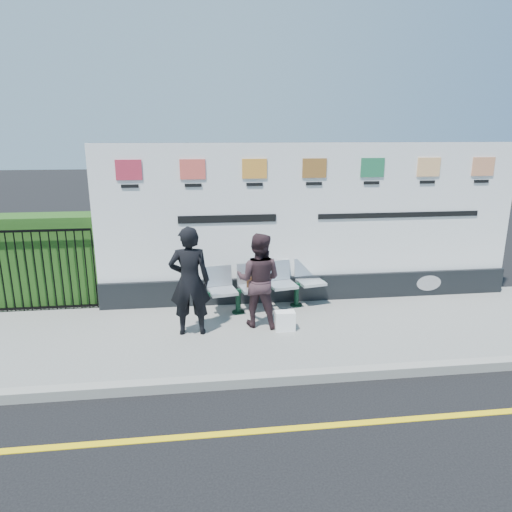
{
  "coord_description": "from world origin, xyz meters",
  "views": [
    {
      "loc": [
        -1.61,
        -4.45,
        3.3
      ],
      "look_at": [
        -0.67,
        3.03,
        1.25
      ],
      "focal_mm": 32.0,
      "sensor_mm": 36.0,
      "label": 1
    }
  ],
  "objects": [
    {
      "name": "ground",
      "position": [
        0.0,
        0.0,
        0.0
      ],
      "size": [
        80.0,
        80.0,
        0.0
      ],
      "primitive_type": "plane",
      "color": "black"
    },
    {
      "name": "pavement",
      "position": [
        0.0,
        2.5,
        0.06
      ],
      "size": [
        14.0,
        3.0,
        0.12
      ],
      "primitive_type": "cube",
      "color": "gray",
      "rests_on": "ground"
    },
    {
      "name": "kerb",
      "position": [
        0.0,
        1.0,
        0.07
      ],
      "size": [
        14.0,
        0.18,
        0.14
      ],
      "primitive_type": "cube",
      "color": "gray",
      "rests_on": "ground"
    },
    {
      "name": "yellow_line",
      "position": [
        0.0,
        0.0,
        0.0
      ],
      "size": [
        14.0,
        0.1,
        0.01
      ],
      "primitive_type": "cube",
      "color": "yellow",
      "rests_on": "ground"
    },
    {
      "name": "billboard",
      "position": [
        0.5,
        3.85,
        1.42
      ],
      "size": [
        8.0,
        0.3,
        3.0
      ],
      "color": "black",
      "rests_on": "pavement"
    },
    {
      "name": "hedge",
      "position": [
        -4.58,
        4.3,
        0.97
      ],
      "size": [
        2.35,
        0.7,
        1.7
      ],
      "primitive_type": "cube",
      "color": "#244E17",
      "rests_on": "pavement"
    },
    {
      "name": "railing",
      "position": [
        -4.58,
        3.85,
        0.89
      ],
      "size": [
        2.05,
        0.06,
        1.54
      ],
      "primitive_type": null,
      "color": "black",
      "rests_on": "pavement"
    },
    {
      "name": "bench",
      "position": [
        -0.4,
        3.39,
        0.35
      ],
      "size": [
        2.25,
        0.96,
        0.47
      ],
      "primitive_type": null,
      "rotation": [
        0.0,
        0.0,
        0.19
      ],
      "color": "silver",
      "rests_on": "pavement"
    },
    {
      "name": "woman_left",
      "position": [
        -1.8,
        2.51,
        1.01
      ],
      "size": [
        0.66,
        0.44,
        1.78
      ],
      "primitive_type": "imported",
      "rotation": [
        0.0,
        0.0,
        3.12
      ],
      "color": "black",
      "rests_on": "pavement"
    },
    {
      "name": "woman_right",
      "position": [
        -0.66,
        2.71,
        0.92
      ],
      "size": [
        0.94,
        0.84,
        1.6
      ],
      "primitive_type": "imported",
      "rotation": [
        0.0,
        0.0,
        2.78
      ],
      "color": "#352227",
      "rests_on": "pavement"
    },
    {
      "name": "handbag_brown",
      "position": [
        -0.68,
        3.34,
        0.68
      ],
      "size": [
        0.25,
        0.13,
        0.19
      ],
      "primitive_type": "cube",
      "rotation": [
        0.0,
        0.0,
        -0.12
      ],
      "color": "#311B0D",
      "rests_on": "bench"
    },
    {
      "name": "carrier_bag_white",
      "position": [
        -0.26,
        2.43,
        0.28
      ],
      "size": [
        0.33,
        0.2,
        0.33
      ],
      "primitive_type": "cube",
      "color": "white",
      "rests_on": "pavement"
    }
  ]
}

